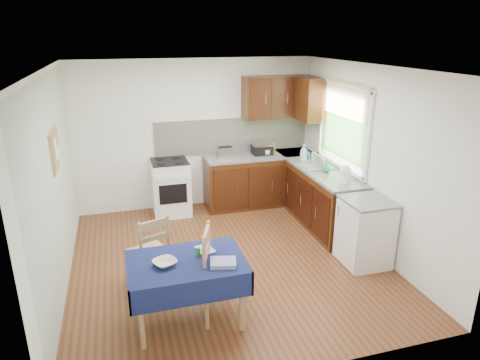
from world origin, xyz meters
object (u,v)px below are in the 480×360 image
object	(u,v)px
dining_table	(187,270)
kettle	(346,175)
sandwich_press	(262,149)
chair_near	(221,273)
dish_rack	(318,166)
toaster	(225,152)
chair_far	(151,250)

from	to	relation	value
dining_table	kettle	world-z (taller)	kettle
sandwich_press	dining_table	bearing A→B (deg)	-141.75
sandwich_press	kettle	distance (m)	1.84
dining_table	kettle	size ratio (longest dim) A/B	4.55
dining_table	chair_near	size ratio (longest dim) A/B	1.13
chair_near	dish_rack	bearing A→B (deg)	-26.68
chair_near	kettle	xyz separation A→B (m)	(2.09, 1.26, 0.46)
chair_near	kettle	world-z (taller)	kettle
chair_near	toaster	world-z (taller)	toaster
dining_table	dish_rack	xyz separation A→B (m)	(2.39, 1.95, 0.32)
kettle	sandwich_press	bearing A→B (deg)	110.10
chair_far	dish_rack	bearing A→B (deg)	-177.39
chair_far	dish_rack	size ratio (longest dim) A/B	2.03
sandwich_press	dish_rack	size ratio (longest dim) A/B	0.70
chair_far	toaster	distance (m)	2.64
toaster	dish_rack	bearing A→B (deg)	-31.36
toaster	dish_rack	world-z (taller)	dish_rack
chair_far	sandwich_press	bearing A→B (deg)	-155.49
chair_near	dish_rack	xyz separation A→B (m)	(2.05, 2.00, 0.38)
sandwich_press	dish_rack	distance (m)	1.15
dish_rack	sandwich_press	bearing A→B (deg)	110.15
toaster	sandwich_press	xyz separation A→B (m)	(0.67, 0.05, 0.00)
dining_table	sandwich_press	world-z (taller)	sandwich_press
chair_far	kettle	size ratio (longest dim) A/B	3.64
kettle	chair_near	bearing A→B (deg)	-148.97
dining_table	chair_far	size ratio (longest dim) A/B	1.25
toaster	kettle	xyz separation A→B (m)	(1.30, -1.68, 0.02)
kettle	chair_far	bearing A→B (deg)	-170.23
dining_table	kettle	distance (m)	2.75
sandwich_press	kettle	size ratio (longest dim) A/B	1.26
toaster	chair_far	bearing A→B (deg)	-118.55
chair_near	chair_far	bearing A→B (deg)	58.60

